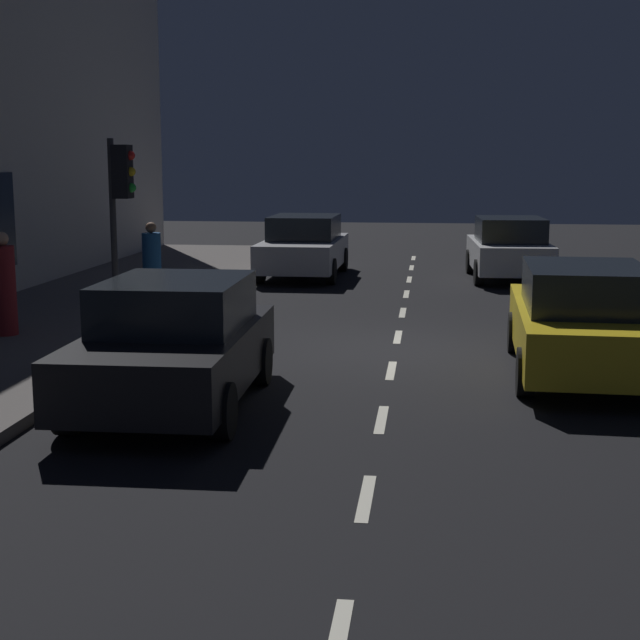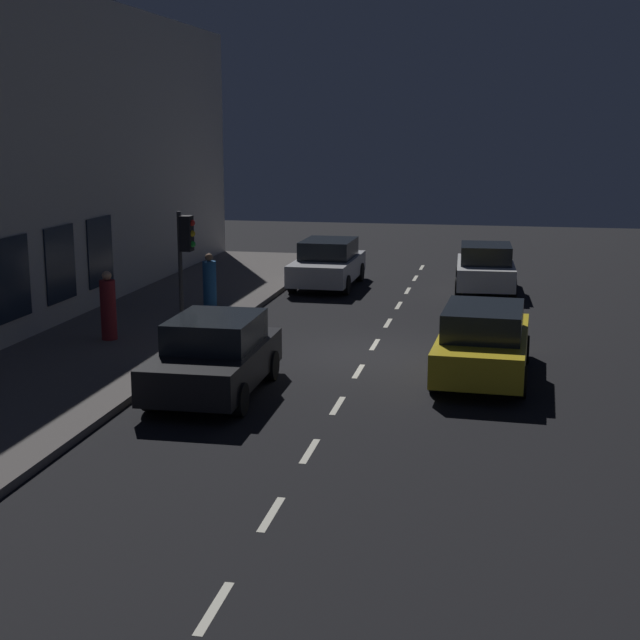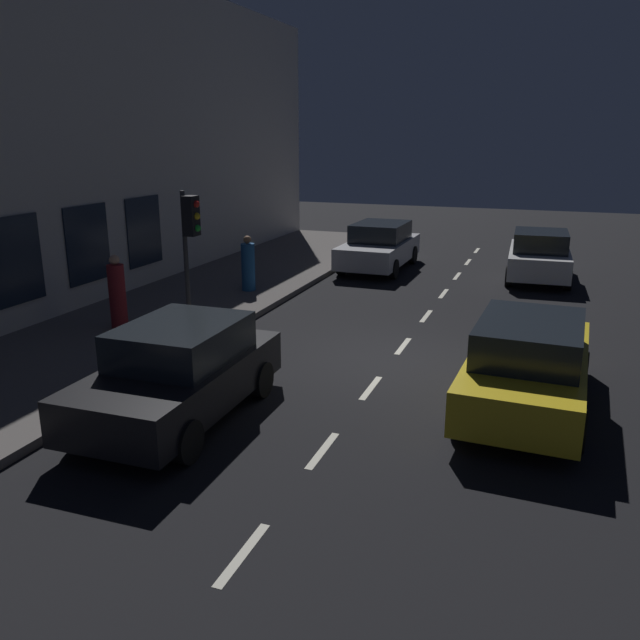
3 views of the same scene
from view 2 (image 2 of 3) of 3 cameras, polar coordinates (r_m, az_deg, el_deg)
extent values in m
plane|color=black|center=(21.88, 3.06, -2.14)|extent=(60.00, 60.00, 0.00)
cube|color=#5B5654|center=(23.55, -12.16, -1.19)|extent=(4.50, 32.00, 0.15)
cube|color=beige|center=(24.12, -18.26, 9.34)|extent=(0.60, 32.00, 8.94)
cube|color=#192333|center=(27.49, -13.51, 4.16)|extent=(0.04, 1.61, 2.00)
cube|color=#192333|center=(25.29, -15.84, 3.38)|extent=(0.04, 1.61, 2.00)
cube|color=#192333|center=(23.15, -18.61, 2.45)|extent=(0.04, 1.61, 2.00)
cube|color=beige|center=(35.54, 6.35, 3.27)|extent=(0.12, 1.20, 0.01)
cube|color=beige|center=(32.98, 5.94, 2.61)|extent=(0.12, 1.20, 0.01)
cube|color=beige|center=(30.43, 5.47, 1.83)|extent=(0.12, 1.20, 0.01)
cube|color=beige|center=(27.89, 4.91, 0.91)|extent=(0.12, 1.20, 0.01)
cube|color=beige|center=(25.36, 4.25, -0.19)|extent=(0.12, 1.20, 0.01)
cube|color=beige|center=(22.84, 3.43, -1.53)|extent=(0.12, 1.20, 0.01)
cube|color=beige|center=(20.35, 2.41, -3.20)|extent=(0.12, 1.20, 0.01)
cube|color=beige|center=(17.88, 1.10, -5.34)|extent=(0.12, 1.20, 0.01)
cube|color=beige|center=(15.47, -0.63, -8.15)|extent=(0.12, 1.20, 0.01)
cube|color=beige|center=(13.12, -3.04, -11.96)|extent=(0.12, 1.20, 0.01)
cube|color=beige|center=(10.89, -6.59, -17.35)|extent=(0.12, 1.20, 0.01)
cylinder|color=#2D2D30|center=(22.23, -8.66, 2.58)|extent=(0.10, 0.10, 3.21)
cube|color=black|center=(22.02, -8.30, 5.35)|extent=(0.26, 0.32, 0.84)
sphere|color=red|center=(21.94, -7.98, 6.00)|extent=(0.15, 0.15, 0.15)
sphere|color=gold|center=(21.97, -7.96, 5.35)|extent=(0.15, 0.15, 0.15)
sphere|color=green|center=(22.00, -7.94, 4.69)|extent=(0.15, 0.15, 0.15)
cube|color=#B7B7BC|center=(30.96, 0.47, 3.23)|extent=(1.94, 4.42, 0.70)
cube|color=black|center=(31.04, 0.53, 4.47)|extent=(1.69, 2.31, 0.60)
cylinder|color=black|center=(29.52, 1.62, 2.19)|extent=(0.23, 0.64, 0.64)
cylinder|color=black|center=(29.89, -1.73, 2.31)|extent=(0.23, 0.64, 0.64)
cylinder|color=black|center=(32.17, 2.50, 3.00)|extent=(0.23, 0.64, 0.64)
cylinder|color=black|center=(32.51, -0.59, 3.10)|extent=(0.23, 0.64, 0.64)
cube|color=silver|center=(30.52, 10.23, 2.92)|extent=(1.98, 4.01, 0.70)
cube|color=black|center=(30.27, 10.28, 4.09)|extent=(1.68, 2.12, 0.60)
cylinder|color=black|center=(31.77, 8.64, 2.75)|extent=(0.25, 0.65, 0.64)
cylinder|color=black|center=(31.81, 11.69, 2.65)|extent=(0.25, 0.65, 0.64)
cylinder|color=black|center=(29.36, 8.61, 2.01)|extent=(0.25, 0.65, 0.64)
cylinder|color=black|center=(29.40, 11.91, 1.90)|extent=(0.25, 0.65, 0.64)
cube|color=black|center=(18.57, -6.61, -2.75)|extent=(1.93, 4.12, 0.70)
cube|color=black|center=(18.57, -6.51, -0.69)|extent=(1.68, 2.15, 0.60)
cylinder|color=black|center=(17.25, -5.03, -4.95)|extent=(0.23, 0.64, 0.64)
cylinder|color=black|center=(17.78, -10.49, -4.58)|extent=(0.23, 0.64, 0.64)
cylinder|color=black|center=(19.61, -3.05, -2.84)|extent=(0.23, 0.64, 0.64)
cylinder|color=black|center=(20.08, -7.92, -2.58)|extent=(0.23, 0.64, 0.64)
cube|color=gold|center=(20.08, 10.10, -1.74)|extent=(2.01, 4.64, 0.70)
cube|color=black|center=(19.76, 10.14, -0.03)|extent=(1.70, 2.44, 0.60)
cylinder|color=black|center=(21.59, 8.04, -1.56)|extent=(0.24, 0.65, 0.64)
cylinder|color=black|center=(21.50, 12.59, -1.79)|extent=(0.24, 0.65, 0.64)
cylinder|color=black|center=(18.86, 7.19, -3.52)|extent=(0.24, 0.65, 0.64)
cylinder|color=black|center=(18.76, 12.41, -3.79)|extent=(0.24, 0.65, 0.64)
cylinder|color=#1E5189|center=(26.79, -6.88, 2.21)|extent=(0.44, 0.44, 1.36)
sphere|color=#936B4C|center=(26.67, -6.92, 3.89)|extent=(0.23, 0.23, 0.23)
cube|color=#936B4C|center=(26.77, -6.88, 3.92)|extent=(0.07, 0.05, 0.06)
cylinder|color=maroon|center=(23.17, -13.03, 0.62)|extent=(0.46, 0.46, 1.48)
sphere|color=tan|center=(23.02, -13.13, 2.71)|extent=(0.23, 0.23, 0.23)
cube|color=tan|center=(22.93, -13.30, 2.66)|extent=(0.07, 0.06, 0.06)
camera|label=1|loc=(7.00, -10.13, -7.17)|focal=52.41mm
camera|label=3|loc=(8.78, 10.70, 6.25)|focal=36.14mm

